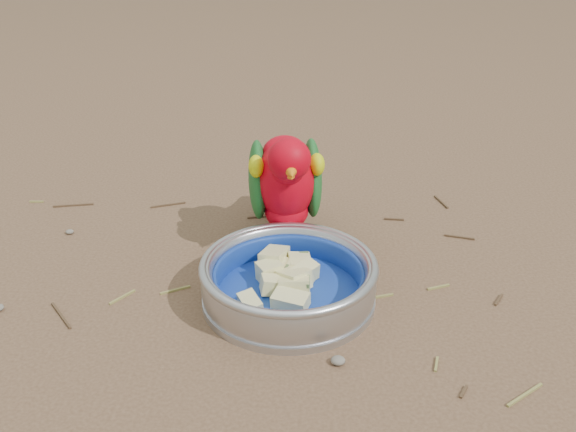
# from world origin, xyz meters

# --- Properties ---
(ground) EXTENTS (60.00, 60.00, 0.00)m
(ground) POSITION_xyz_m (0.00, 0.00, 0.00)
(ground) COLOR brown
(food_bowl) EXTENTS (0.23, 0.23, 0.02)m
(food_bowl) POSITION_xyz_m (0.12, 0.08, 0.01)
(food_bowl) COLOR #B2B2BA
(food_bowl) RESTS_ON ground
(bowl_wall) EXTENTS (0.23, 0.23, 0.04)m
(bowl_wall) POSITION_xyz_m (0.12, 0.08, 0.04)
(bowl_wall) COLOR #B2B2BA
(bowl_wall) RESTS_ON food_bowl
(fruit_wedges) EXTENTS (0.14, 0.14, 0.03)m
(fruit_wedges) POSITION_xyz_m (0.12, 0.08, 0.03)
(fruit_wedges) COLOR beige
(fruit_wedges) RESTS_ON food_bowl
(lory_parrot) EXTENTS (0.14, 0.25, 0.19)m
(lory_parrot) POSITION_xyz_m (0.10, 0.24, 0.09)
(lory_parrot) COLOR #B80111
(lory_parrot) RESTS_ON ground
(ground_debris) EXTENTS (0.90, 0.80, 0.01)m
(ground_debris) POSITION_xyz_m (0.04, 0.07, 0.00)
(ground_debris) COLOR olive
(ground_debris) RESTS_ON ground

